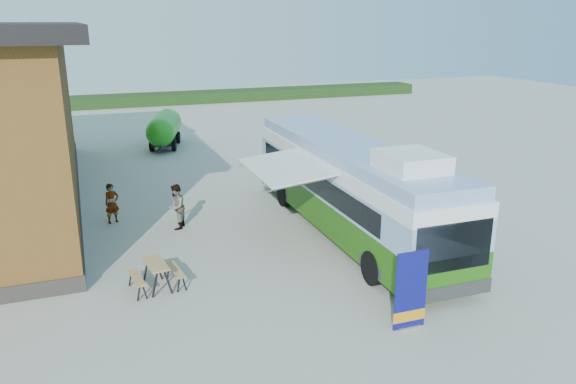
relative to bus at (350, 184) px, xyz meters
name	(u,v)px	position (x,y,z in m)	size (l,w,h in m)	color
ground	(292,259)	(-2.88, -1.58, -1.87)	(100.00, 100.00, 0.00)	#BCB7AD
hedge	(229,96)	(5.12, 36.42, -1.37)	(40.00, 3.00, 1.00)	#264419
bus	(350,184)	(0.00, 0.00, 0.00)	(2.85, 12.77, 3.92)	#297713
awning	(293,162)	(-2.18, 0.13, 0.99)	(2.70, 4.36, 0.52)	white
banner	(410,297)	(-1.62, -6.69, -1.00)	(0.93, 0.19, 2.13)	navy
picnic_table	(156,269)	(-7.36, -2.13, -1.26)	(1.57, 1.43, 0.81)	tan
person_a	(112,203)	(-8.15, 4.21, -1.08)	(0.58, 0.38, 1.58)	#999999
person_b	(176,207)	(-5.93, 2.66, -1.00)	(0.84, 0.66, 1.73)	#999999
slurry_tanker	(164,128)	(-4.08, 17.32, -0.65)	(2.74, 5.57, 2.12)	#228F1A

